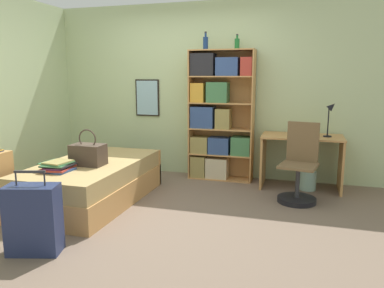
{
  "coord_description": "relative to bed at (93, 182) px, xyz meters",
  "views": [
    {
      "loc": [
        1.66,
        -3.87,
        1.52
      ],
      "look_at": [
        0.45,
        0.19,
        0.75
      ],
      "focal_mm": 35.0,
      "sensor_mm": 36.0,
      "label": 1
    }
  ],
  "objects": [
    {
      "name": "wall_back",
      "position": [
        0.76,
        1.66,
        1.05
      ],
      "size": [
        10.0,
        0.09,
        2.6
      ],
      "color": "beige",
      "rests_on": "ground_plane"
    },
    {
      "name": "handbag",
      "position": [
        0.05,
        -0.16,
        0.38
      ],
      "size": [
        0.38,
        0.24,
        0.42
      ],
      "color": "#47382D",
      "rests_on": "bed"
    },
    {
      "name": "suitcase",
      "position": [
        0.24,
        -1.36,
        0.06
      ],
      "size": [
        0.49,
        0.34,
        0.74
      ],
      "color": "navy",
      "rests_on": "ground_plane"
    },
    {
      "name": "desk_chair",
      "position": [
        2.41,
        0.72,
        0.07
      ],
      "size": [
        0.5,
        0.5,
        0.97
      ],
      "color": "black",
      "rests_on": "ground_plane"
    },
    {
      "name": "bottle_green",
      "position": [
        1.05,
        1.41,
        1.74
      ],
      "size": [
        0.07,
        0.07,
        0.25
      ],
      "color": "navy",
      "rests_on": "bookcase"
    },
    {
      "name": "desk",
      "position": [
        2.43,
        1.31,
        0.25
      ],
      "size": [
        1.07,
        0.6,
        0.73
      ],
      "color": "tan",
      "rests_on": "ground_plane"
    },
    {
      "name": "ground_plane",
      "position": [
        0.76,
        -0.02,
        -0.25
      ],
      "size": [
        14.0,
        14.0,
        0.0
      ],
      "primitive_type": "plane",
      "color": "#756051"
    },
    {
      "name": "bottle_brown",
      "position": [
        1.49,
        1.46,
        1.72
      ],
      "size": [
        0.07,
        0.07,
        0.21
      ],
      "color": "#1E6B2D",
      "rests_on": "bookcase"
    },
    {
      "name": "bed",
      "position": [
        0.0,
        0.0,
        0.0
      ],
      "size": [
        1.06,
        1.89,
        0.5
      ],
      "color": "tan",
      "rests_on": "ground_plane"
    },
    {
      "name": "desk_lamp",
      "position": [
        2.77,
        1.29,
        0.81
      ],
      "size": [
        0.16,
        0.11,
        0.47
      ],
      "color": "black",
      "rests_on": "desk"
    },
    {
      "name": "book_stack_on_bed",
      "position": [
        -0.12,
        -0.5,
        0.3
      ],
      "size": [
        0.33,
        0.37,
        0.11
      ],
      "color": "#334C84",
      "rests_on": "bed"
    },
    {
      "name": "waste_bin",
      "position": [
        2.53,
        1.25,
        -0.12
      ],
      "size": [
        0.22,
        0.22,
        0.26
      ],
      "color": "#99C1B2",
      "rests_on": "ground_plane"
    },
    {
      "name": "bookcase",
      "position": [
        1.21,
        1.45,
        0.69
      ],
      "size": [
        0.94,
        0.31,
        1.89
      ],
      "color": "tan",
      "rests_on": "ground_plane"
    }
  ]
}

